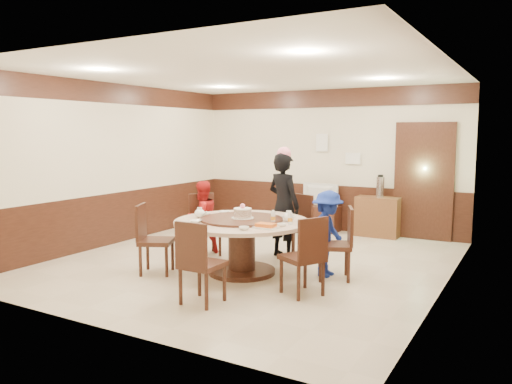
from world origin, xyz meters
The scene contains 30 objects.
room centered at (0.01, 0.01, 1.08)m, with size 6.00×6.04×2.84m.
banquet_table centered at (0.18, -0.62, 0.53)m, with size 1.86×1.86×0.78m.
chair_0 centered at (1.42, -0.23, 0.30)m, with size 0.59×0.58×0.97m.
chair_1 centered at (0.39, 0.66, 0.30)m, with size 0.57×0.58×0.97m.
chair_2 centered at (-0.89, 0.02, 0.30)m, with size 0.62×0.62×0.97m.
chair_3 centered at (-0.87, -1.21, 0.30)m, with size 0.59×0.59×0.97m.
chair_4 centered at (0.43, -1.91, 0.30)m, with size 0.44×0.45×0.97m.
chair_5 centered at (1.31, -1.05, 0.30)m, with size 0.60×0.60×0.97m.
person_standing centered at (0.27, 0.51, 0.82)m, with size 0.60×0.39×1.64m, color black.
person_red centered at (-0.95, 0.02, 0.59)m, with size 0.58×0.45×1.18m, color #B41818.
person_blue centered at (1.27, -0.16, 0.59)m, with size 0.76×0.44×1.18m, color navy.
birthday_cake centered at (0.20, -0.62, 0.85)m, with size 0.30×0.30×0.20m.
teapot_left centered at (-0.45, -0.72, 0.81)m, with size 0.17×0.15×0.13m, color white.
teapot_right centered at (0.78, -0.37, 0.81)m, with size 0.17×0.15×0.13m, color white.
bowl_0 centered at (-0.35, -0.25, 0.77)m, with size 0.15×0.15×0.04m, color white.
bowl_1 centered at (0.57, -1.19, 0.77)m, with size 0.13×0.13×0.04m, color white.
bowl_2 centered at (-0.25, -1.10, 0.77)m, with size 0.15×0.15×0.04m, color white.
bowl_3 centered at (0.87, -0.76, 0.77)m, with size 0.12×0.12×0.04m, color white.
bowl_4 centered at (-0.51, -0.50, 0.77)m, with size 0.15×0.15×0.04m, color white.
saucer_near centered at (-0.07, -1.27, 0.76)m, with size 0.18×0.18×0.01m, color white.
saucer_far centered at (0.63, -0.12, 0.76)m, with size 0.18×0.18×0.01m, color white.
shrimp_platter centered at (0.75, -0.97, 0.78)m, with size 0.30×0.20×0.06m.
bottle_0 centered at (0.68, -0.62, 0.83)m, with size 0.06×0.06×0.16m, color white.
bottle_1 centered at (0.92, -0.60, 0.83)m, with size 0.06×0.06×0.16m, color white.
tv_stand centered at (-0.07, 2.75, 0.25)m, with size 0.85×0.45×0.50m, color #351910.
television centered at (-0.07, 2.75, 0.72)m, with size 0.77×0.10×0.44m, color gray.
side_cabinet centered at (1.12, 2.78, 0.38)m, with size 0.80×0.40×0.75m, color brown.
thermos centered at (1.15, 2.78, 0.94)m, with size 0.15×0.15×0.38m, color silver.
notice_left centered at (-0.10, 2.96, 1.75)m, with size 0.25×0.00×0.35m, color white.
notice_right centered at (0.55, 2.96, 1.45)m, with size 0.30×0.00×0.22m, color white.
Camera 1 is at (3.71, -6.42, 1.95)m, focal length 35.00 mm.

